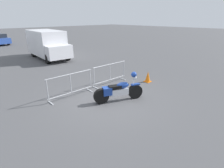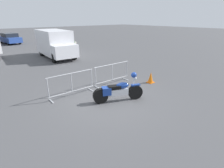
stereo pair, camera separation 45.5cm
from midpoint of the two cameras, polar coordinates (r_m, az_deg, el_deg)
The scene contains 7 objects.
ground_plane at distance 7.58m, azimuth -2.79°, elevation -5.17°, with size 120.00×120.00×0.00m, color #4C4C4F.
motorcycle at distance 7.30m, azimuth 0.43°, elevation -2.17°, with size 2.01×1.11×1.22m.
crowd_barrier_near at distance 7.91m, azimuth -14.94°, elevation -0.36°, with size 2.20×0.52×1.07m.
crowd_barrier_far at distance 9.24m, azimuth -2.09°, elevation 3.45°, with size 2.20×0.52×1.07m.
delivery_van at distance 16.23m, azimuth -21.14°, elevation 12.20°, with size 2.35×5.14×2.31m.
planter_island at distance 25.22m, azimuth -19.44°, elevation 12.96°, with size 4.46×4.46×1.14m.
traffic_cone at distance 9.70m, azimuth 10.31°, elevation 2.33°, with size 0.34×0.34×0.59m.
Camera 1 is at (-4.69, -4.92, 3.33)m, focal length 28.00 mm.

